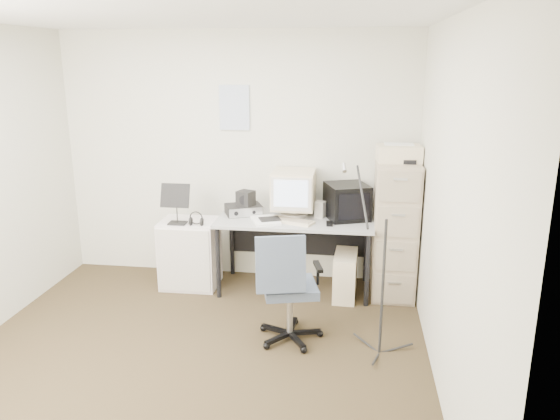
# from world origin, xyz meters

# --- Properties ---
(floor) EXTENTS (3.60, 3.60, 0.01)m
(floor) POSITION_xyz_m (0.00, 0.00, -0.01)
(floor) COLOR #392E1C
(floor) RESTS_ON ground
(ceiling) EXTENTS (3.60, 3.60, 0.01)m
(ceiling) POSITION_xyz_m (0.00, 0.00, 2.50)
(ceiling) COLOR white
(ceiling) RESTS_ON ground
(wall_back) EXTENTS (3.60, 0.02, 2.50)m
(wall_back) POSITION_xyz_m (0.00, 1.80, 1.25)
(wall_back) COLOR beige
(wall_back) RESTS_ON ground
(wall_front) EXTENTS (3.60, 0.02, 2.50)m
(wall_front) POSITION_xyz_m (0.00, -1.80, 1.25)
(wall_front) COLOR beige
(wall_front) RESTS_ON ground
(wall_right) EXTENTS (0.02, 3.60, 2.50)m
(wall_right) POSITION_xyz_m (1.80, 0.00, 1.25)
(wall_right) COLOR beige
(wall_right) RESTS_ON ground
(wall_calendar) EXTENTS (0.30, 0.02, 0.44)m
(wall_calendar) POSITION_xyz_m (-0.02, 1.79, 1.75)
(wall_calendar) COLOR white
(wall_calendar) RESTS_ON wall_back
(filing_cabinet) EXTENTS (0.40, 0.60, 1.30)m
(filing_cabinet) POSITION_xyz_m (1.58, 1.48, 0.65)
(filing_cabinet) COLOR tan
(filing_cabinet) RESTS_ON floor
(printer) EXTENTS (0.42, 0.30, 0.15)m
(printer) POSITION_xyz_m (1.58, 1.51, 1.38)
(printer) COLOR beige
(printer) RESTS_ON filing_cabinet
(desk) EXTENTS (1.50, 0.70, 0.73)m
(desk) POSITION_xyz_m (0.63, 1.45, 0.36)
(desk) COLOR #979797
(desk) RESTS_ON floor
(crt_monitor) EXTENTS (0.40, 0.43, 0.45)m
(crt_monitor) POSITION_xyz_m (0.60, 1.55, 0.95)
(crt_monitor) COLOR beige
(crt_monitor) RESTS_ON desk
(crt_tv) EXTENTS (0.48, 0.49, 0.34)m
(crt_tv) POSITION_xyz_m (1.12, 1.53, 0.90)
(crt_tv) COLOR black
(crt_tv) RESTS_ON desk
(desk_speaker) EXTENTS (0.11, 0.11, 0.16)m
(desk_speaker) POSITION_xyz_m (0.87, 1.51, 0.81)
(desk_speaker) COLOR beige
(desk_speaker) RESTS_ON desk
(keyboard) EXTENTS (0.46, 0.30, 0.02)m
(keyboard) POSITION_xyz_m (0.61, 1.32, 0.74)
(keyboard) COLOR beige
(keyboard) RESTS_ON desk
(mouse) EXTENTS (0.07, 0.10, 0.03)m
(mouse) POSITION_xyz_m (0.97, 1.28, 0.74)
(mouse) COLOR black
(mouse) RESTS_ON desk
(radio_receiver) EXTENTS (0.41, 0.36, 0.10)m
(radio_receiver) POSITION_xyz_m (0.11, 1.53, 0.78)
(radio_receiver) COLOR black
(radio_receiver) RESTS_ON desk
(radio_speaker) EXTENTS (0.19, 0.19, 0.15)m
(radio_speaker) POSITION_xyz_m (0.14, 1.50, 0.90)
(radio_speaker) COLOR black
(radio_speaker) RESTS_ON radio_receiver
(papers) EXTENTS (0.34, 0.39, 0.02)m
(papers) POSITION_xyz_m (0.36, 1.31, 0.74)
(papers) COLOR white
(papers) RESTS_ON desk
(pc_tower) EXTENTS (0.23, 0.47, 0.44)m
(pc_tower) POSITION_xyz_m (1.13, 1.33, 0.22)
(pc_tower) COLOR beige
(pc_tower) RESTS_ON floor
(office_chair) EXTENTS (0.66, 0.66, 0.94)m
(office_chair) POSITION_xyz_m (0.70, 0.44, 0.47)
(office_chair) COLOR #515968
(office_chair) RESTS_ON floor
(side_cart) EXTENTS (0.55, 0.44, 0.68)m
(side_cart) POSITION_xyz_m (-0.42, 1.40, 0.34)
(side_cart) COLOR silver
(side_cart) RESTS_ON floor
(music_stand) EXTENTS (0.28, 0.15, 0.41)m
(music_stand) POSITION_xyz_m (-0.50, 1.29, 0.88)
(music_stand) COLOR black
(music_stand) RESTS_ON side_cart
(headphones) EXTENTS (0.19, 0.19, 0.03)m
(headphones) POSITION_xyz_m (-0.30, 1.27, 0.72)
(headphones) COLOR black
(headphones) RESTS_ON side_cart
(mic_stand) EXTENTS (0.02, 0.02, 1.42)m
(mic_stand) POSITION_xyz_m (1.42, 0.32, 0.71)
(mic_stand) COLOR black
(mic_stand) RESTS_ON floor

